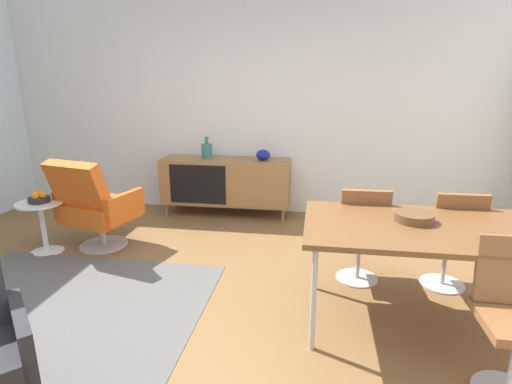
% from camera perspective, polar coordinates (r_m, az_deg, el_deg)
% --- Properties ---
extents(ground_plane, '(8.32, 8.32, 0.00)m').
position_cam_1_polar(ground_plane, '(3.09, -9.24, -17.19)').
color(ground_plane, brown).
extents(wall_back, '(6.80, 0.12, 2.80)m').
position_cam_1_polar(wall_back, '(5.13, -0.82, 12.75)').
color(wall_back, silver).
rests_on(wall_back, ground_plane).
extents(sideboard, '(1.60, 0.45, 0.72)m').
position_cam_1_polar(sideboard, '(5.03, -4.36, 1.58)').
color(sideboard, olive).
rests_on(sideboard, ground_plane).
extents(vase_cobalt, '(0.13, 0.13, 0.27)m').
position_cam_1_polar(vase_cobalt, '(5.01, -7.03, 5.88)').
color(vase_cobalt, '#337266').
rests_on(vase_cobalt, sideboard).
extents(vase_sculptural_dark, '(0.17, 0.17, 0.13)m').
position_cam_1_polar(vase_sculptural_dark, '(4.88, 1.02, 5.31)').
color(vase_sculptural_dark, navy).
rests_on(vase_sculptural_dark, sideboard).
extents(dining_table, '(1.60, 0.90, 0.74)m').
position_cam_1_polar(dining_table, '(2.89, 23.12, -5.22)').
color(dining_table, brown).
rests_on(dining_table, ground_plane).
extents(wooden_bowl_on_table, '(0.26, 0.26, 0.06)m').
position_cam_1_polar(wooden_bowl_on_table, '(2.92, 21.65, -3.34)').
color(wooden_bowl_on_table, brown).
rests_on(wooden_bowl_on_table, dining_table).
extents(dining_chair_back_right, '(0.41, 0.43, 0.86)m').
position_cam_1_polar(dining_chair_back_right, '(3.56, 26.12, -5.59)').
color(dining_chair_back_right, brown).
rests_on(dining_chair_back_right, ground_plane).
extents(dining_chair_back_left, '(0.41, 0.43, 0.86)m').
position_cam_1_polar(dining_chair_back_left, '(3.42, 14.83, -5.34)').
color(dining_chair_back_left, brown).
rests_on(dining_chair_back_left, ground_plane).
extents(lounge_chair_red, '(0.82, 0.78, 0.95)m').
position_cam_1_polar(lounge_chair_red, '(4.30, -22.10, -1.65)').
color(lounge_chair_red, '#D85919').
rests_on(lounge_chair_red, ground_plane).
extents(side_table_round, '(0.44, 0.44, 0.52)m').
position_cam_1_polar(side_table_round, '(4.47, -28.19, -3.70)').
color(side_table_round, white).
rests_on(side_table_round, ground_plane).
extents(fruit_bowl, '(0.20, 0.20, 0.11)m').
position_cam_1_polar(fruit_bowl, '(4.41, -28.59, -0.73)').
color(fruit_bowl, '#262628').
rests_on(fruit_bowl, side_table_round).
extents(area_rug, '(2.20, 1.70, 0.01)m').
position_cam_1_polar(area_rug, '(3.49, -26.35, -14.49)').
color(area_rug, '#595654').
rests_on(area_rug, ground_plane).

